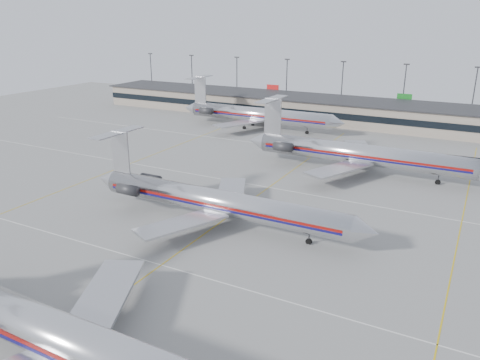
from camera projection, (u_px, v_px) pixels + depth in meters
The scene contains 8 objects.
ground at pixel (99, 310), 45.97m from camera, with size 260.00×260.00×0.00m, color gray.
apron_markings at pixel (161, 265), 54.31m from camera, with size 160.00×0.15×0.02m, color silver.
terminal at pixel (358, 112), 126.73m from camera, with size 162.00×17.00×6.25m.
light_mast_row at pixel (372, 86), 136.67m from camera, with size 163.60×0.40×15.28m.
jet_foreground at pixel (50, 332), 37.02m from camera, with size 47.49×27.96×12.43m.
jet_second_row at pixel (214, 201), 64.54m from camera, with size 43.60×25.67×11.41m.
jet_third_row at pixel (357, 153), 86.04m from camera, with size 46.15×28.39×12.62m.
jet_back_row at pixel (256, 114), 121.32m from camera, with size 45.70×28.11×12.50m.
Camera 1 is at (30.67, -28.20, 27.08)m, focal length 35.00 mm.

